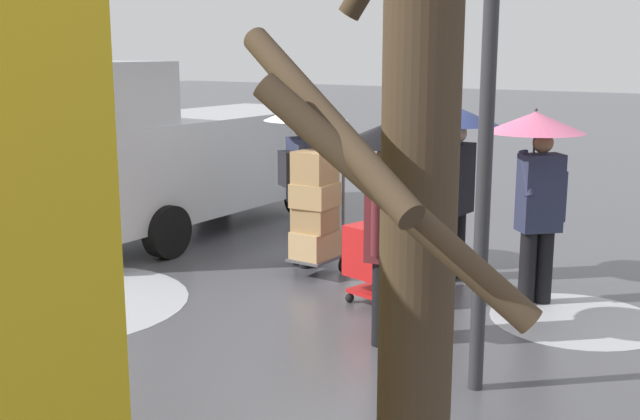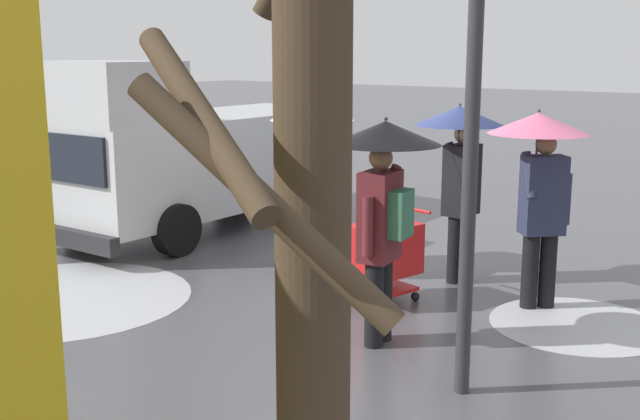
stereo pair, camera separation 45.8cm
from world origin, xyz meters
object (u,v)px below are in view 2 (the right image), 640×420
(hand_dolly_boxes, at_px, (320,208))
(pedestrian_pink_side, at_px, (460,151))
(pedestrian_white_side, at_px, (384,180))
(pedestrian_far_side, at_px, (540,163))
(pedestrian_black_side, at_px, (310,145))
(cargo_van_parked_right, at_px, (194,153))
(shopping_cart_vendor, at_px, (383,252))
(street_lamp, at_px, (473,100))
(bare_tree_near, at_px, (313,325))

(hand_dolly_boxes, distance_m, pedestrian_pink_side, 1.82)
(pedestrian_white_side, distance_m, pedestrian_far_side, 1.99)
(pedestrian_black_side, xyz_separation_m, pedestrian_white_side, (-2.16, 1.68, 0.00))
(hand_dolly_boxes, distance_m, pedestrian_far_side, 2.73)
(pedestrian_pink_side, bearing_deg, pedestrian_far_side, 161.88)
(hand_dolly_boxes, xyz_separation_m, pedestrian_black_side, (0.34, -0.23, 0.73))
(pedestrian_black_side, bearing_deg, pedestrian_white_side, 142.18)
(hand_dolly_boxes, bearing_deg, pedestrian_far_side, -171.56)
(pedestrian_black_side, xyz_separation_m, pedestrian_far_side, (-2.93, -0.15, 0.01))
(cargo_van_parked_right, relative_size, pedestrian_pink_side, 2.50)
(shopping_cart_vendor, relative_size, hand_dolly_boxes, 0.67)
(hand_dolly_boxes, xyz_separation_m, pedestrian_white_side, (-1.83, 1.45, 0.73))
(shopping_cart_vendor, distance_m, street_lamp, 2.98)
(cargo_van_parked_right, relative_size, pedestrian_far_side, 2.50)
(cargo_van_parked_right, xyz_separation_m, hand_dolly_boxes, (-3.11, 0.89, -0.34))
(shopping_cart_vendor, relative_size, pedestrian_far_side, 0.49)
(pedestrian_white_side, bearing_deg, cargo_van_parked_right, -25.40)
(hand_dolly_boxes, bearing_deg, pedestrian_white_side, 141.58)
(pedestrian_far_side, xyz_separation_m, bare_tree_near, (-1.61, 5.99, 0.31))
(pedestrian_far_side, bearing_deg, pedestrian_black_side, 3.01)
(shopping_cart_vendor, height_order, pedestrian_white_side, pedestrian_white_side)
(cargo_van_parked_right, bearing_deg, pedestrian_white_side, 154.60)
(pedestrian_white_side, bearing_deg, pedestrian_far_side, -112.72)
(hand_dolly_boxes, bearing_deg, pedestrian_pink_side, -153.30)
(shopping_cart_vendor, height_order, hand_dolly_boxes, hand_dolly_boxes)
(hand_dolly_boxes, height_order, pedestrian_black_side, pedestrian_black_side)
(pedestrian_black_side, height_order, street_lamp, street_lamp)
(shopping_cart_vendor, relative_size, street_lamp, 0.27)
(bare_tree_near, bearing_deg, shopping_cart_vendor, -59.83)
(pedestrian_pink_side, bearing_deg, pedestrian_white_side, 98.82)
(hand_dolly_boxes, height_order, street_lamp, street_lamp)
(pedestrian_white_side, distance_m, bare_tree_near, 4.80)
(cargo_van_parked_right, relative_size, street_lamp, 1.39)
(cargo_van_parked_right, distance_m, pedestrian_white_side, 5.48)
(cargo_van_parked_right, height_order, street_lamp, street_lamp)
(bare_tree_near, bearing_deg, street_lamp, -71.05)
(pedestrian_white_side, xyz_separation_m, street_lamp, (-1.14, 0.56, 0.80))
(pedestrian_black_side, height_order, pedestrian_far_side, same)
(pedestrian_pink_side, xyz_separation_m, pedestrian_far_side, (-1.11, 0.36, 0.00))
(shopping_cart_vendor, bearing_deg, pedestrian_far_side, -149.50)
(street_lamp, bearing_deg, hand_dolly_boxes, -34.13)
(cargo_van_parked_right, distance_m, pedestrian_black_side, 2.88)
(bare_tree_near, height_order, street_lamp, bare_tree_near)
(street_lamp, bearing_deg, bare_tree_near, 108.95)
(shopping_cart_vendor, distance_m, pedestrian_white_side, 1.56)
(hand_dolly_boxes, bearing_deg, pedestrian_black_side, -34.42)
(bare_tree_near, bearing_deg, pedestrian_far_side, -74.99)
(pedestrian_black_side, relative_size, pedestrian_white_side, 1.00)
(shopping_cart_vendor, xyz_separation_m, pedestrian_pink_side, (-0.29, -1.19, 1.02))
(pedestrian_far_side, bearing_deg, cargo_van_parked_right, -5.09)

